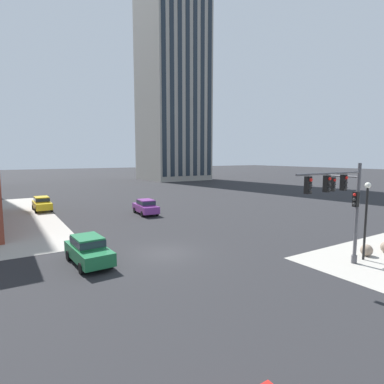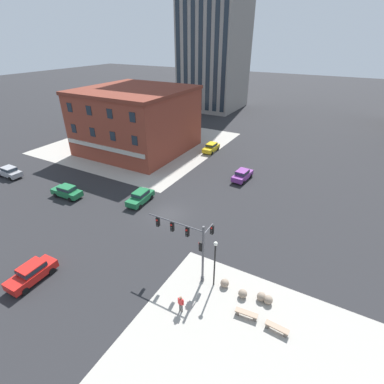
# 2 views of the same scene
# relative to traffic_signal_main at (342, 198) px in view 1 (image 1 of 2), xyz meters

# --- Properties ---
(ground_plane) EXTENTS (320.00, 320.00, 0.00)m
(ground_plane) POSITION_rel_traffic_signal_main_xyz_m (-7.62, 7.73, -4.05)
(ground_plane) COLOR #262628
(traffic_signal_main) EXTENTS (5.71, 2.09, 6.07)m
(traffic_signal_main) POSITION_rel_traffic_signal_main_xyz_m (0.00, 0.00, 0.00)
(traffic_signal_main) COLOR #4C4C51
(traffic_signal_main) RESTS_ON ground
(bollard_sphere_curb_a) EXTENTS (0.76, 0.76, 0.76)m
(bollard_sphere_curb_a) POSITION_rel_traffic_signal_main_xyz_m (3.32, 0.18, -3.67)
(bollard_sphere_curb_a) COLOR gray
(bollard_sphere_curb_a) RESTS_ON ground
(street_lamp_corner_near) EXTENTS (0.36, 0.36, 4.87)m
(street_lamp_corner_near) POSITION_rel_traffic_signal_main_xyz_m (2.38, -0.13, -0.95)
(street_lamp_corner_near) COLOR black
(street_lamp_corner_near) RESTS_ON ground
(car_main_northbound_far) EXTENTS (2.09, 4.50, 1.68)m
(car_main_northbound_far) POSITION_rel_traffic_signal_main_xyz_m (-12.41, 8.26, -3.13)
(car_main_northbound_far) COLOR #1E6B3D
(car_main_northbound_far) RESTS_ON ground
(car_main_southbound_near) EXTENTS (2.17, 4.53, 1.68)m
(car_main_southbound_near) POSITION_rel_traffic_signal_main_xyz_m (-2.94, 21.40, -3.13)
(car_main_southbound_near) COLOR #7A3389
(car_main_southbound_near) RESTS_ON ground
(car_cross_eastbound) EXTENTS (1.93, 4.42, 1.68)m
(car_cross_eastbound) POSITION_rel_traffic_signal_main_xyz_m (-12.51, 30.17, -3.13)
(car_cross_eastbound) COLOR gold
(car_cross_eastbound) RESTS_ON ground
(residential_tower_skyline_right) EXTENTS (16.28, 16.79, 70.79)m
(residential_tower_skyline_right) POSITION_rel_traffic_signal_main_xyz_m (25.82, 67.78, 31.37)
(residential_tower_skyline_right) COLOR #9E998E
(residential_tower_skyline_right) RESTS_ON ground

